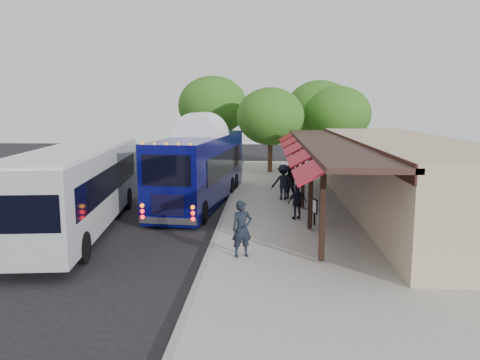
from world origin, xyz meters
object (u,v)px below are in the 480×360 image
(ped_a, at_px, (242,229))
(ped_d, at_px, (283,182))
(coach_bus, at_px, (201,164))
(sign_board, at_px, (315,207))
(ped_b, at_px, (289,182))
(ped_c, at_px, (297,202))
(city_bus, at_px, (79,184))

(ped_a, xyz_separation_m, ped_d, (1.71, 9.73, 0.00))
(coach_bus, distance_m, sign_board, 7.67)
(ped_b, bearing_deg, ped_c, 87.27)
(ped_c, bearing_deg, coach_bus, -63.18)
(ped_c, xyz_separation_m, sign_board, (0.66, -1.04, -0.00))
(ped_a, height_order, ped_b, ped_a)
(ped_b, distance_m, sign_board, 5.83)
(coach_bus, distance_m, ped_b, 4.83)
(city_bus, relative_size, ped_b, 7.17)
(coach_bus, relative_size, ped_c, 7.87)
(ped_a, distance_m, sign_board, 5.15)
(ped_d, xyz_separation_m, sign_board, (1.13, -5.43, -0.18))
(city_bus, bearing_deg, ped_d, 27.71)
(ped_d, bearing_deg, city_bus, 28.50)
(ped_a, height_order, sign_board, ped_a)
(ped_d, relative_size, sign_board, 1.68)
(coach_bus, distance_m, ped_c, 6.50)
(ped_d, bearing_deg, ped_c, 90.17)
(ped_b, height_order, ped_c, ped_b)
(coach_bus, relative_size, city_bus, 0.93)
(city_bus, height_order, ped_b, city_bus)
(coach_bus, distance_m, city_bus, 7.25)
(ped_b, bearing_deg, ped_d, 41.56)
(ped_d, height_order, sign_board, ped_d)
(ped_c, bearing_deg, ped_a, 45.59)
(ped_a, xyz_separation_m, sign_board, (2.83, 4.30, -0.18))
(coach_bus, relative_size, ped_a, 6.40)
(ped_c, distance_m, ped_d, 4.42)
(coach_bus, height_order, ped_a, coach_bus)
(ped_c, height_order, sign_board, ped_c)
(city_bus, distance_m, ped_a, 7.99)
(city_bus, xyz_separation_m, ped_d, (8.72, 5.99, -0.80))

